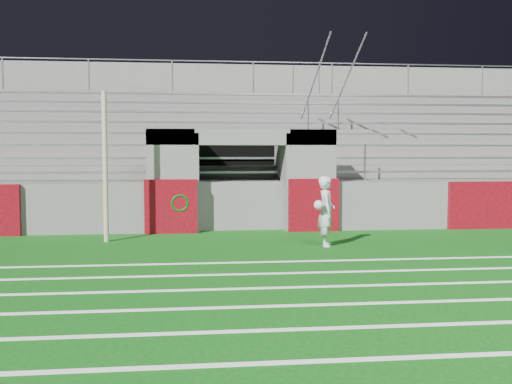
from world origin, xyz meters
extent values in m
plane|color=#0B460D|center=(0.00, 0.00, 0.00)|extent=(90.00, 90.00, 0.00)
cylinder|color=tan|center=(-3.21, 1.80, 1.69)|extent=(0.11, 0.11, 3.38)
cube|color=white|center=(0.00, -6.00, 0.01)|extent=(28.00, 0.09, 0.01)
cube|color=white|center=(0.00, -5.00, 0.01)|extent=(28.00, 0.09, 0.01)
cube|color=white|center=(0.00, -4.00, 0.01)|extent=(28.00, 0.09, 0.01)
cube|color=white|center=(0.00, -3.00, 0.01)|extent=(28.00, 0.09, 0.01)
cube|color=white|center=(0.00, -2.00, 0.01)|extent=(28.00, 0.09, 0.01)
cube|color=white|center=(0.00, -1.00, 0.01)|extent=(28.00, 0.09, 0.01)
cube|color=#5C5A57|center=(-1.80, 3.50, 1.30)|extent=(1.20, 1.00, 2.60)
cube|color=#5C5A57|center=(1.80, 3.50, 1.30)|extent=(1.20, 1.00, 2.60)
cube|color=black|center=(0.00, 5.20, 1.25)|extent=(2.60, 0.20, 2.50)
cube|color=#5C5A57|center=(-1.15, 4.10, 1.25)|extent=(0.10, 2.20, 2.50)
cube|color=#5C5A57|center=(1.15, 4.10, 1.25)|extent=(0.10, 2.20, 2.50)
cube|color=#5C5A57|center=(0.00, 3.50, 2.40)|extent=(4.80, 1.00, 0.40)
cube|color=#5C5A57|center=(0.00, 7.35, 1.15)|extent=(26.00, 8.00, 0.20)
cube|color=#5C5A57|center=(0.00, 7.35, 0.53)|extent=(26.00, 8.00, 1.05)
cube|color=#55070F|center=(-1.80, 2.94, 0.68)|extent=(1.30, 0.15, 1.35)
cube|color=#55070F|center=(1.80, 2.94, 0.68)|extent=(1.30, 0.15, 1.35)
cube|color=#55070F|center=(6.50, 2.94, 0.62)|extent=(2.20, 0.15, 1.25)
cube|color=#92959A|center=(0.00, 4.43, 1.47)|extent=(23.00, 0.28, 0.06)
cube|color=#5C5A57|center=(0.00, 5.28, 1.44)|extent=(24.00, 0.75, 0.38)
cube|color=#92959A|center=(0.00, 5.18, 1.85)|extent=(23.00, 0.28, 0.06)
cube|color=#5C5A57|center=(0.00, 6.03, 1.63)|extent=(24.00, 0.75, 0.76)
cube|color=#92959A|center=(0.00, 5.93, 2.23)|extent=(23.00, 0.28, 0.06)
cube|color=#5C5A57|center=(0.00, 6.78, 1.82)|extent=(24.00, 0.75, 1.14)
cube|color=#92959A|center=(0.00, 6.68, 2.61)|extent=(23.00, 0.28, 0.06)
cube|color=#5C5A57|center=(0.00, 7.53, 2.01)|extent=(24.00, 0.75, 1.52)
cube|color=#92959A|center=(0.00, 7.43, 2.99)|extent=(23.00, 0.28, 0.06)
cube|color=#5C5A57|center=(0.00, 8.28, 2.20)|extent=(24.00, 0.75, 1.90)
cube|color=#92959A|center=(0.00, 8.18, 3.37)|extent=(23.00, 0.28, 0.06)
cube|color=#5C5A57|center=(0.00, 9.03, 2.39)|extent=(24.00, 0.75, 2.28)
cube|color=#92959A|center=(0.00, 8.93, 3.75)|extent=(23.00, 0.28, 0.06)
cube|color=#5C5A57|center=(0.00, 9.78, 2.58)|extent=(24.00, 0.75, 2.66)
cube|color=#92959A|center=(0.00, 9.68, 4.13)|extent=(23.00, 0.28, 0.06)
cube|color=#5C5A57|center=(0.00, 10.45, 2.65)|extent=(26.00, 0.60, 5.29)
cylinder|color=#A5A8AD|center=(2.50, 4.15, 1.75)|extent=(0.05, 0.05, 1.00)
cylinder|color=#A5A8AD|center=(2.50, 7.15, 3.27)|extent=(0.05, 0.05, 1.00)
cylinder|color=#A5A8AD|center=(2.50, 10.15, 4.79)|extent=(0.05, 0.05, 1.00)
cylinder|color=#A5A8AD|center=(2.50, 7.15, 3.77)|extent=(0.05, 6.02, 3.08)
cylinder|color=#A5A8AD|center=(3.50, 4.15, 1.75)|extent=(0.05, 0.05, 1.00)
cylinder|color=#A5A8AD|center=(3.50, 7.15, 3.27)|extent=(0.05, 0.05, 1.00)
cylinder|color=#A5A8AD|center=(3.50, 10.15, 4.79)|extent=(0.05, 0.05, 1.00)
cylinder|color=#A5A8AD|center=(3.50, 7.15, 3.77)|extent=(0.05, 6.02, 3.08)
cylinder|color=#A5A8AD|center=(-8.00, 10.15, 4.84)|extent=(0.05, 0.05, 1.10)
cylinder|color=#A5A8AD|center=(-5.00, 10.15, 4.84)|extent=(0.05, 0.05, 1.10)
cylinder|color=#A5A8AD|center=(-2.00, 10.15, 4.84)|extent=(0.05, 0.05, 1.10)
cylinder|color=#A5A8AD|center=(1.00, 10.15, 4.84)|extent=(0.05, 0.05, 1.10)
cylinder|color=#A5A8AD|center=(4.00, 10.15, 4.84)|extent=(0.05, 0.05, 1.10)
cylinder|color=#A5A8AD|center=(7.00, 10.15, 4.84)|extent=(0.05, 0.05, 1.10)
cylinder|color=#A5A8AD|center=(10.00, 10.15, 4.84)|extent=(0.05, 0.05, 1.10)
cylinder|color=#A5A8AD|center=(0.00, 10.15, 5.39)|extent=(24.00, 0.05, 0.05)
imported|color=silver|center=(1.60, 0.65, 0.75)|extent=(0.45, 0.60, 1.51)
sphere|color=white|center=(1.37, 0.43, 0.91)|extent=(0.20, 0.20, 0.20)
torus|color=#0D4115|center=(-1.58, 2.95, 0.74)|extent=(0.56, 0.10, 0.56)
torus|color=#0B3B0C|center=(-1.58, 2.90, 0.76)|extent=(0.47, 0.09, 0.47)
camera|label=1|loc=(-1.22, -11.27, 2.02)|focal=40.00mm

